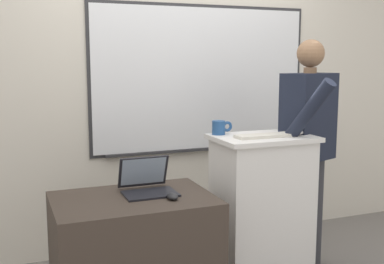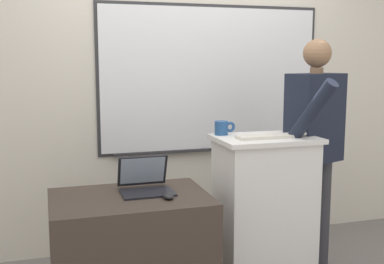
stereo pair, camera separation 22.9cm
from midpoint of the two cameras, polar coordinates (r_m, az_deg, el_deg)
back_wall at (r=3.92m, az=-4.39°, el=6.71°), size 6.40×0.17×2.79m
lectern_podium at (r=3.30m, az=6.24°, el=-9.22°), size 0.65×0.46×1.02m
side_desk at (r=2.93m, az=-9.15°, el=-14.64°), size 0.91×0.63×0.74m
person_presenter at (r=3.47m, az=11.79°, el=-1.02°), size 0.58×0.64×1.66m
laptop at (r=2.91m, az=-7.69°, el=-5.83°), size 0.31×0.30×0.21m
wireless_keyboard at (r=3.12m, az=6.45°, el=-0.46°), size 0.38×0.12×0.02m
computer_mouse_by_laptop at (r=2.74m, az=-4.75°, el=-7.63°), size 0.06×0.10×0.03m
computer_mouse_by_keyboard at (r=3.27m, az=10.45°, el=-0.01°), size 0.06×0.10×0.03m
coffee_mug at (r=3.21m, az=1.26°, el=0.53°), size 0.14×0.09×0.09m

